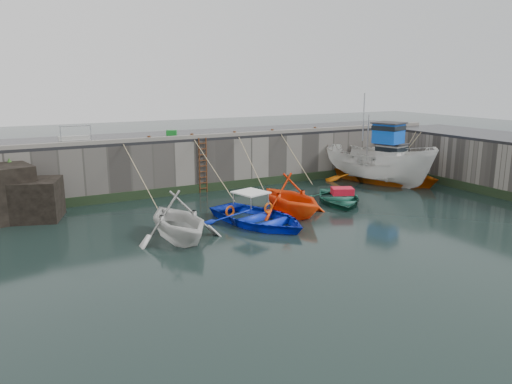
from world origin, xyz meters
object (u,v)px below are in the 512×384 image
ladder (203,166)px  bollard_b (192,136)px  bollard_a (149,138)px  bollard_d (272,131)px  boat_far_white (378,164)px  bollard_c (234,134)px  fish_crate (172,133)px  boat_far_orange (382,173)px  boat_near_white (179,239)px  boat_near_navy (338,202)px  boat_near_blue (258,224)px  boat_near_blacktrim (290,214)px  bollard_e (315,129)px

ladder → bollard_b: 1.81m
bollard_a → bollard_d: size_ratio=1.00×
boat_far_white → bollard_d: boat_far_white is taller
bollard_a → bollard_c: (5.20, 0.00, 0.00)m
ladder → bollard_c: 2.81m
fish_crate → boat_far_orange: bearing=4.1°
bollard_a → boat_near_white: bearing=-98.6°
fish_crate → boat_near_navy: bearing=-25.7°
boat_near_blue → boat_near_navy: bearing=-0.6°
boat_near_white → boat_far_orange: (15.70, 5.19, 0.51)m
boat_near_navy → fish_crate: bearing=154.3°
boat_near_blacktrim → bollard_d: size_ratio=15.68×
ladder → boat_far_orange: (11.51, -2.36, -1.08)m
boat_far_white → bollard_a: size_ratio=29.28×
boat_far_orange → bollard_e: (-3.51, 2.69, 2.79)m
boat_near_blacktrim → bollard_e: 9.59m
boat_far_white → bollard_a: (-13.70, 3.16, 2.06)m
boat_near_navy → boat_far_white: bearing=52.8°
ladder → bollard_a: bearing=173.6°
ladder → boat_near_white: (-4.19, -7.55, -1.59)m
ladder → boat_far_white: 11.08m
boat_far_orange → bollard_c: bearing=146.4°
boat_near_blacktrim → boat_near_navy: 3.63m
boat_near_blacktrim → boat_far_orange: bearing=19.4°
boat_far_orange → boat_near_blue: bearing=-175.2°
boat_near_white → fish_crate: fish_crate is taller
boat_near_navy → boat_far_orange: size_ratio=0.50×
boat_far_orange → bollard_c: size_ratio=31.63×
bollard_a → ladder: bearing=-6.4°
boat_near_navy → boat_near_blue: bearing=-140.3°
boat_near_blue → boat_near_navy: 5.95m
boat_far_orange → bollard_a: boat_far_orange is taller
boat_near_navy → boat_far_orange: 6.81m
bollard_b → boat_near_white: bearing=-115.1°
boat_far_orange → bollard_e: 5.23m
ladder → boat_far_orange: 11.80m
bollard_d → bollard_e: same height
bollard_a → boat_near_navy: bearing=-34.8°
bollard_a → bollard_d: bearing=0.0°
boat_far_white → fish_crate: boat_far_white is taller
bollard_b → boat_far_white: bearing=-15.8°
ladder → bollard_e: bearing=2.4°
ladder → bollard_c: (2.20, 0.34, 1.71)m
boat_near_white → bollard_d: (8.99, 7.89, 3.30)m
boat_far_white → bollard_a: bearing=148.2°
boat_far_orange → bollard_a: size_ratio=31.63×
boat_near_blacktrim → bollard_a: bollard_a is taller
boat_near_blue → bollard_a: bollard_a is taller
boat_far_white → boat_far_orange: 1.18m
boat_near_blacktrim → bollard_a: 9.00m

